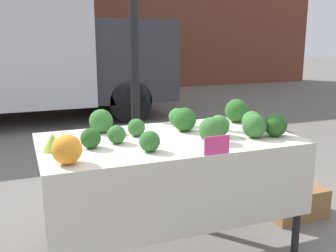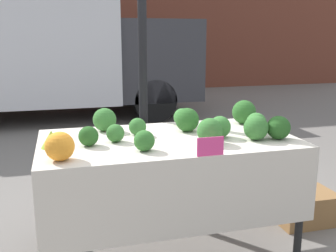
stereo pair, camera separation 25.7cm
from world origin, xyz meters
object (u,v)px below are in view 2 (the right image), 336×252
(parked_truck, at_px, (52,49))
(orange_cauliflower, at_px, (60,146))
(price_sign, at_px, (210,146))
(produce_crate, at_px, (304,207))

(parked_truck, relative_size, orange_cauliflower, 29.90)
(parked_truck, distance_m, price_sign, 5.56)
(parked_truck, relative_size, produce_crate, 10.08)
(price_sign, xyz_separation_m, produce_crate, (1.06, 0.57, -0.75))
(orange_cauliflower, bearing_deg, produce_crate, 13.39)
(produce_crate, bearing_deg, parked_truck, 111.83)
(parked_truck, bearing_deg, orange_cauliflower, -88.98)
(price_sign, distance_m, produce_crate, 1.42)
(parked_truck, distance_m, orange_cauliflower, 5.35)
(parked_truck, height_order, produce_crate, parked_truck)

